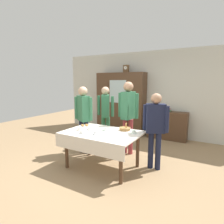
{
  "coord_description": "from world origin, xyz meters",
  "views": [
    {
      "loc": [
        2.0,
        -3.25,
        1.77
      ],
      "look_at": [
        0.0,
        0.2,
        1.1
      ],
      "focal_mm": 29.98,
      "sensor_mm": 36.0,
      "label": 1
    }
  ],
  "objects_px": {
    "bookshelf_low": "(167,125)",
    "person_near_right_end": "(106,110)",
    "mantel_clock": "(126,69)",
    "bread_basket": "(125,129)",
    "tea_cup_back_edge": "(82,132)",
    "tea_cup_near_right": "(134,132)",
    "tea_cup_far_left": "(79,129)",
    "spoon_near_left": "(106,134)",
    "pastry_plate": "(85,126)",
    "person_beside_shelf": "(83,113)",
    "tea_cup_mid_right": "(105,129)",
    "tea_cup_front_edge": "(96,133)",
    "spoon_near_right": "(114,132)",
    "person_by_cabinet": "(128,110)",
    "person_behind_table_right": "(155,124)",
    "book_stack": "(168,110)",
    "dining_table": "(101,137)",
    "wall_cabinet": "(121,103)",
    "tea_cup_center": "(89,129)"
  },
  "relations": [
    {
      "from": "bookshelf_low",
      "to": "person_near_right_end",
      "type": "distance_m",
      "value": 2.02
    },
    {
      "from": "mantel_clock",
      "to": "bread_basket",
      "type": "xyz_separation_m",
      "value": [
        1.05,
        -2.2,
        -1.37
      ]
    },
    {
      "from": "tea_cup_back_edge",
      "to": "tea_cup_near_right",
      "type": "bearing_deg",
      "value": 31.5
    },
    {
      "from": "tea_cup_far_left",
      "to": "spoon_near_left",
      "type": "xyz_separation_m",
      "value": [
        0.64,
        0.01,
        -0.02
      ]
    },
    {
      "from": "pastry_plate",
      "to": "person_beside_shelf",
      "type": "bearing_deg",
      "value": 132.48
    },
    {
      "from": "bookshelf_low",
      "to": "tea_cup_mid_right",
      "type": "bearing_deg",
      "value": -105.01
    },
    {
      "from": "tea_cup_front_edge",
      "to": "person_beside_shelf",
      "type": "distance_m",
      "value": 1.07
    },
    {
      "from": "mantel_clock",
      "to": "bread_basket",
      "type": "height_order",
      "value": "mantel_clock"
    },
    {
      "from": "spoon_near_right",
      "to": "person_by_cabinet",
      "type": "xyz_separation_m",
      "value": [
        -0.1,
        0.86,
        0.32
      ]
    },
    {
      "from": "tea_cup_front_edge",
      "to": "person_behind_table_right",
      "type": "height_order",
      "value": "person_behind_table_right"
    },
    {
      "from": "person_by_cabinet",
      "to": "spoon_near_left",
      "type": "bearing_deg",
      "value": -88.07
    },
    {
      "from": "spoon_near_right",
      "to": "person_near_right_end",
      "type": "height_order",
      "value": "person_near_right_end"
    },
    {
      "from": "bookshelf_low",
      "to": "person_beside_shelf",
      "type": "xyz_separation_m",
      "value": [
        -1.5,
        -2.15,
        0.57
      ]
    },
    {
      "from": "tea_cup_mid_right",
      "to": "book_stack",
      "type": "bearing_deg",
      "value": 74.99
    },
    {
      "from": "bookshelf_low",
      "to": "pastry_plate",
      "type": "bearing_deg",
      "value": -117.73
    },
    {
      "from": "dining_table",
      "to": "bookshelf_low",
      "type": "height_order",
      "value": "bookshelf_low"
    },
    {
      "from": "tea_cup_near_right",
      "to": "spoon_near_right",
      "type": "distance_m",
      "value": 0.39
    },
    {
      "from": "mantel_clock",
      "to": "person_by_cabinet",
      "type": "distance_m",
      "value": 2.11
    },
    {
      "from": "wall_cabinet",
      "to": "spoon_near_left",
      "type": "relative_size",
      "value": 17.11
    },
    {
      "from": "dining_table",
      "to": "bookshelf_low",
      "type": "bearing_deg",
      "value": 75.71
    },
    {
      "from": "person_behind_table_right",
      "to": "wall_cabinet",
      "type": "bearing_deg",
      "value": 131.56
    },
    {
      "from": "mantel_clock",
      "to": "bookshelf_low",
      "type": "relative_size",
      "value": 0.2
    },
    {
      "from": "wall_cabinet",
      "to": "tea_cup_far_left",
      "type": "distance_m",
      "value": 2.73
    },
    {
      "from": "wall_cabinet",
      "to": "pastry_plate",
      "type": "xyz_separation_m",
      "value": [
        0.31,
        -2.36,
        -0.25
      ]
    },
    {
      "from": "tea_cup_far_left",
      "to": "person_by_cabinet",
      "type": "distance_m",
      "value": 1.27
    },
    {
      "from": "pastry_plate",
      "to": "person_by_cabinet",
      "type": "height_order",
      "value": "person_by_cabinet"
    },
    {
      "from": "person_by_cabinet",
      "to": "person_near_right_end",
      "type": "xyz_separation_m",
      "value": [
        -0.8,
        0.26,
        -0.1
      ]
    },
    {
      "from": "pastry_plate",
      "to": "person_beside_shelf",
      "type": "height_order",
      "value": "person_beside_shelf"
    },
    {
      "from": "dining_table",
      "to": "person_beside_shelf",
      "type": "relative_size",
      "value": 0.93
    },
    {
      "from": "dining_table",
      "to": "person_near_right_end",
      "type": "distance_m",
      "value": 1.45
    },
    {
      "from": "dining_table",
      "to": "pastry_plate",
      "type": "height_order",
      "value": "pastry_plate"
    },
    {
      "from": "wall_cabinet",
      "to": "person_near_right_end",
      "type": "bearing_deg",
      "value": -80.35
    },
    {
      "from": "tea_cup_center",
      "to": "spoon_near_left",
      "type": "xyz_separation_m",
      "value": [
        0.48,
        -0.1,
        -0.02
      ]
    },
    {
      "from": "bread_basket",
      "to": "spoon_near_right",
      "type": "bearing_deg",
      "value": -112.37
    },
    {
      "from": "tea_cup_center",
      "to": "person_near_right_end",
      "type": "height_order",
      "value": "person_near_right_end"
    },
    {
      "from": "tea_cup_mid_right",
      "to": "tea_cup_back_edge",
      "type": "height_order",
      "value": "same"
    },
    {
      "from": "dining_table",
      "to": "tea_cup_back_edge",
      "type": "xyz_separation_m",
      "value": [
        -0.27,
        -0.28,
        0.13
      ]
    },
    {
      "from": "mantel_clock",
      "to": "person_behind_table_right",
      "type": "relative_size",
      "value": 0.16
    },
    {
      "from": "tea_cup_mid_right",
      "to": "spoon_near_right",
      "type": "xyz_separation_m",
      "value": [
        0.22,
        -0.03,
        -0.02
      ]
    },
    {
      "from": "dining_table",
      "to": "person_behind_table_right",
      "type": "distance_m",
      "value": 1.11
    },
    {
      "from": "tea_cup_near_right",
      "to": "pastry_plate",
      "type": "xyz_separation_m",
      "value": [
        -1.19,
        -0.02,
        -0.01
      ]
    },
    {
      "from": "person_beside_shelf",
      "to": "pastry_plate",
      "type": "bearing_deg",
      "value": -47.52
    },
    {
      "from": "bread_basket",
      "to": "person_behind_table_right",
      "type": "relative_size",
      "value": 0.16
    },
    {
      "from": "tea_cup_mid_right",
      "to": "person_near_right_end",
      "type": "relative_size",
      "value": 0.08
    },
    {
      "from": "dining_table",
      "to": "tea_cup_far_left",
      "type": "height_order",
      "value": "tea_cup_far_left"
    },
    {
      "from": "pastry_plate",
      "to": "person_behind_table_right",
      "type": "height_order",
      "value": "person_behind_table_right"
    },
    {
      "from": "tea_cup_center",
      "to": "person_behind_table_right",
      "type": "bearing_deg",
      "value": 21.51
    },
    {
      "from": "tea_cup_center",
      "to": "tea_cup_back_edge",
      "type": "relative_size",
      "value": 1.0
    },
    {
      "from": "tea_cup_front_edge",
      "to": "person_near_right_end",
      "type": "relative_size",
      "value": 0.08
    },
    {
      "from": "tea_cup_back_edge",
      "to": "spoon_near_right",
      "type": "distance_m",
      "value": 0.64
    }
  ]
}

